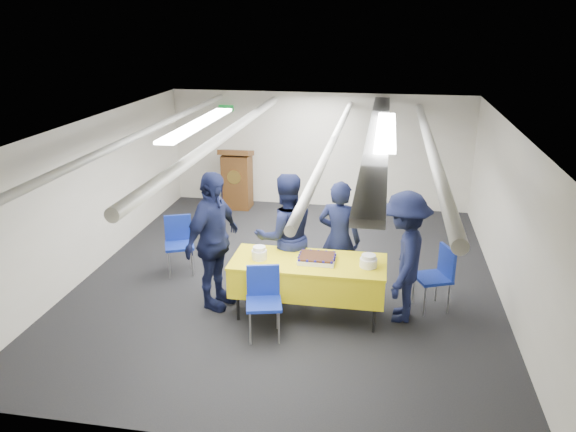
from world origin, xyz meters
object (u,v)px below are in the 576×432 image
object	(u,v)px
serving_table	(308,276)
sailor_c	(213,241)
sailor_d	(404,257)
chair_near	(263,294)
chair_right	(439,272)
sailor_b	(285,236)
podium	(237,178)
chair_left	(179,238)
sailor_a	(339,239)
sheet_cake	(317,258)

from	to	relation	value
serving_table	sailor_c	xyz separation A→B (m)	(-1.27, 0.05, 0.37)
sailor_d	sailor_c	bearing A→B (deg)	-81.61
sailor_c	chair_near	bearing A→B (deg)	-109.32
chair_right	sailor_b	distance (m)	2.08
podium	chair_right	bearing A→B (deg)	-44.43
sailor_b	chair_left	bearing A→B (deg)	-42.13
serving_table	sailor_a	bearing A→B (deg)	64.05
sailor_a	sailor_d	size ratio (longest dim) A/B	0.97
chair_left	podium	bearing A→B (deg)	88.32
sailor_b	sailor_d	xyz separation A→B (m)	(1.57, -0.38, -0.03)
sailor_c	sailor_a	bearing A→B (deg)	-51.20
serving_table	sailor_a	distance (m)	0.79
sheet_cake	chair_left	bearing A→B (deg)	155.93
sheet_cake	sailor_d	distance (m)	1.09
sailor_a	podium	bearing A→B (deg)	-42.04
chair_left	sailor_b	xyz separation A→B (m)	(1.73, -0.49, 0.35)
serving_table	chair_right	distance (m)	1.73
sailor_a	sailor_b	distance (m)	0.74
sailor_b	serving_table	bearing A→B (deg)	100.71
serving_table	sailor_b	bearing A→B (deg)	127.12
serving_table	sheet_cake	size ratio (longest dim) A/B	4.13
podium	sailor_d	world-z (taller)	sailor_d
sheet_cake	sailor_a	distance (m)	0.70
sailor_d	serving_table	bearing A→B (deg)	-77.06
sailor_a	sailor_d	distance (m)	1.01
serving_table	sheet_cake	world-z (taller)	sheet_cake
chair_left	sailor_a	bearing A→B (deg)	-7.65
sailor_c	sailor_d	size ratio (longest dim) A/B	1.09
serving_table	sheet_cake	bearing A→B (deg)	4.04
chair_right	chair_left	world-z (taller)	same
sailor_b	sailor_d	bearing A→B (deg)	140.11
podium	chair_right	world-z (taller)	podium
sailor_b	sailor_c	distance (m)	0.99
chair_near	chair_left	size ratio (longest dim) A/B	1.00
sailor_a	sailor_c	bearing A→B (deg)	34.80
chair_near	chair_right	distance (m)	2.36
sailor_c	chair_right	bearing A→B (deg)	-64.30
serving_table	chair_left	distance (m)	2.34
chair_left	sailor_c	size ratio (longest dim) A/B	0.47
sailor_a	chair_left	bearing A→B (deg)	5.79
chair_left	sailor_c	bearing A→B (deg)	-48.21
chair_right	podium	bearing A→B (deg)	135.57
podium	sailor_d	bearing A→B (deg)	-50.93
chair_right	sailor_b	xyz separation A→B (m)	(-2.05, 0.04, 0.35)
serving_table	podium	size ratio (longest dim) A/B	1.57
serving_table	sailor_a	size ratio (longest dim) A/B	1.19
sailor_b	chair_near	bearing A→B (deg)	59.35
sailor_a	sheet_cake	bearing A→B (deg)	85.13
chair_near	podium	bearing A→B (deg)	108.56
chair_near	chair_right	bearing A→B (deg)	25.58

